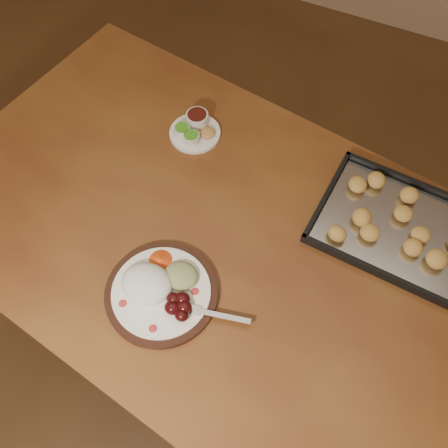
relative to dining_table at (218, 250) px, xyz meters
The scene contains 5 objects.
ground 0.69m from the dining_table, behind, with size 4.00×4.00×0.00m, color brown.
dining_table is the anchor object (origin of this frame).
dinner_plate 0.24m from the dining_table, 104.11° to the right, with size 0.35×0.26×0.06m.
condiment_saucer 0.35m from the dining_table, 126.54° to the left, with size 0.14×0.14×0.05m.
baking_tray 0.47m from the dining_table, 25.96° to the left, with size 0.42×0.33×0.04m.
Camera 1 is at (0.51, -0.54, 1.83)m, focal length 40.00 mm.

